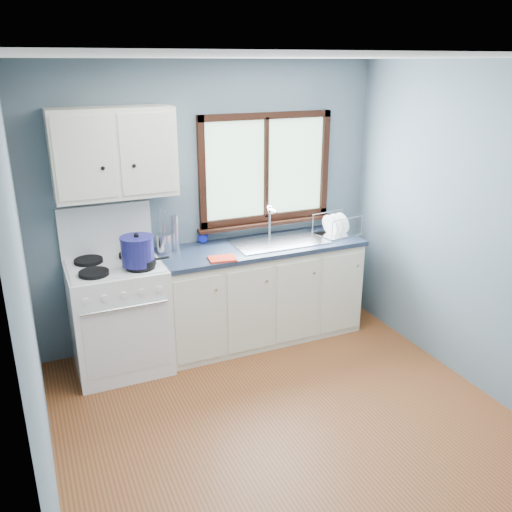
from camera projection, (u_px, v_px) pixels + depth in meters
name	position (u px, v px, depth m)	size (l,w,h in m)	color
floor	(301.00, 440.00, 3.78)	(3.20, 3.60, 0.02)	brown
ceiling	(315.00, 55.00, 2.92)	(3.20, 3.60, 0.02)	white
wall_back	(211.00, 205.00, 4.91)	(3.20, 0.02, 2.50)	slate
wall_left	(28.00, 319.00, 2.74)	(0.02, 3.60, 2.50)	slate
wall_right	(500.00, 239.00, 3.96)	(0.02, 3.60, 2.50)	slate
gas_range	(119.00, 314.00, 4.51)	(0.76, 0.69, 1.36)	white
base_cabinets	(260.00, 296.00, 5.05)	(1.85, 0.60, 0.88)	silver
countertop	(261.00, 247.00, 4.89)	(1.89, 0.64, 0.04)	#182234
sink	(278.00, 248.00, 4.97)	(0.84, 0.46, 0.44)	silver
window	(266.00, 176.00, 5.00)	(1.36, 0.10, 1.03)	#9EC6A8
upper_cabinets	(114.00, 153.00, 4.24)	(0.95, 0.35, 0.70)	silver
skillet	(142.00, 262.00, 4.29)	(0.34, 0.24, 0.04)	black
stockpot	(138.00, 250.00, 4.25)	(0.29, 0.29, 0.26)	navy
utensil_crock	(165.00, 243.00, 4.66)	(0.14, 0.14, 0.41)	silver
thermos	(175.00, 233.00, 4.68)	(0.07, 0.07, 0.32)	silver
soap_bottle	(202.00, 231.00, 4.86)	(0.09, 0.09, 0.24)	#111CAC
dish_towel	(222.00, 259.00, 4.51)	(0.22, 0.16, 0.02)	red
dish_rack	(336.00, 229.00, 5.15)	(0.44, 0.36, 0.20)	silver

